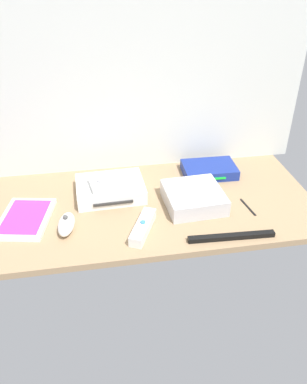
{
  "coord_description": "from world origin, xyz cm",
  "views": [
    {
      "loc": [
        -16.39,
        -97.06,
        68.15
      ],
      "look_at": [
        0.0,
        0.0,
        4.0
      ],
      "focal_mm": 36.19,
      "sensor_mm": 36.0,
      "label": 1
    }
  ],
  "objects_px": {
    "remote_nunchuk": "(66,224)",
    "stylus_pen": "(248,206)",
    "game_case": "(25,218)",
    "remote_wand": "(143,227)",
    "network_router": "(209,170)",
    "mini_computer": "(194,197)",
    "game_console": "(110,189)",
    "sensor_bar": "(231,237)",
    "remote_classic_pad": "(113,182)"
  },
  "relations": [
    {
      "from": "remote_nunchuk",
      "to": "stylus_pen",
      "type": "xyz_separation_m",
      "value": [
        0.54,
        0.02,
        -0.02
      ]
    },
    {
      "from": "game_case",
      "to": "remote_wand",
      "type": "relative_size",
      "value": 1.42
    },
    {
      "from": "network_router",
      "to": "mini_computer",
      "type": "bearing_deg",
      "value": -119.1
    },
    {
      "from": "game_console",
      "to": "mini_computer",
      "type": "bearing_deg",
      "value": -23.37
    },
    {
      "from": "mini_computer",
      "to": "sensor_bar",
      "type": "xyz_separation_m",
      "value": [
        0.06,
        -0.18,
        -0.02
      ]
    },
    {
      "from": "stylus_pen",
      "to": "network_router",
      "type": "bearing_deg",
      "value": 105.67
    },
    {
      "from": "network_router",
      "to": "remote_wand",
      "type": "relative_size",
      "value": 1.22
    },
    {
      "from": "game_case",
      "to": "remote_nunchuk",
      "type": "distance_m",
      "value": 0.14
    },
    {
      "from": "game_console",
      "to": "remote_wand",
      "type": "relative_size",
      "value": 1.44
    },
    {
      "from": "mini_computer",
      "to": "network_router",
      "type": "relative_size",
      "value": 0.98
    },
    {
      "from": "remote_nunchuk",
      "to": "remote_classic_pad",
      "type": "height_order",
      "value": "remote_classic_pad"
    },
    {
      "from": "stylus_pen",
      "to": "game_case",
      "type": "bearing_deg",
      "value": 176.11
    },
    {
      "from": "remote_wand",
      "to": "stylus_pen",
      "type": "xyz_separation_m",
      "value": [
        0.33,
        0.06,
        -0.01
      ]
    },
    {
      "from": "game_case",
      "to": "stylus_pen",
      "type": "distance_m",
      "value": 0.66
    },
    {
      "from": "remote_nunchuk",
      "to": "network_router",
      "type": "bearing_deg",
      "value": 34.66
    },
    {
      "from": "remote_wand",
      "to": "sensor_bar",
      "type": "bearing_deg",
      "value": 7.9
    },
    {
      "from": "remote_nunchuk",
      "to": "sensor_bar",
      "type": "height_order",
      "value": "remote_nunchuk"
    },
    {
      "from": "mini_computer",
      "to": "remote_wand",
      "type": "relative_size",
      "value": 1.19
    },
    {
      "from": "mini_computer",
      "to": "game_case",
      "type": "xyz_separation_m",
      "value": [
        -0.5,
        0.0,
        -0.02
      ]
    },
    {
      "from": "game_case",
      "to": "game_console",
      "type": "bearing_deg",
      "value": 31.67
    },
    {
      "from": "game_case",
      "to": "remote_classic_pad",
      "type": "height_order",
      "value": "remote_classic_pad"
    },
    {
      "from": "mini_computer",
      "to": "remote_classic_pad",
      "type": "relative_size",
      "value": 1.15
    },
    {
      "from": "game_console",
      "to": "sensor_bar",
      "type": "xyz_separation_m",
      "value": [
        0.31,
        -0.27,
        -0.01
      ]
    },
    {
      "from": "game_case",
      "to": "stylus_pen",
      "type": "height_order",
      "value": "game_case"
    },
    {
      "from": "sensor_bar",
      "to": "remote_nunchuk",
      "type": "bearing_deg",
      "value": 168.4
    },
    {
      "from": "network_router",
      "to": "sensor_bar",
      "type": "bearing_deg",
      "value": -95.08
    },
    {
      "from": "game_console",
      "to": "game_case",
      "type": "xyz_separation_m",
      "value": [
        -0.25,
        -0.1,
        -0.01
      ]
    },
    {
      "from": "mini_computer",
      "to": "stylus_pen",
      "type": "height_order",
      "value": "mini_computer"
    },
    {
      "from": "remote_nunchuk",
      "to": "sensor_bar",
      "type": "distance_m",
      "value": 0.46
    },
    {
      "from": "remote_wand",
      "to": "remote_nunchuk",
      "type": "relative_size",
      "value": 1.42
    },
    {
      "from": "mini_computer",
      "to": "network_router",
      "type": "height_order",
      "value": "mini_computer"
    },
    {
      "from": "network_router",
      "to": "stylus_pen",
      "type": "xyz_separation_m",
      "value": [
        0.06,
        -0.21,
        -0.01
      ]
    },
    {
      "from": "mini_computer",
      "to": "remote_classic_pad",
      "type": "bearing_deg",
      "value": 160.01
    },
    {
      "from": "game_case",
      "to": "remote_classic_pad",
      "type": "xyz_separation_m",
      "value": [
        0.26,
        0.08,
        0.05
      ]
    },
    {
      "from": "stylus_pen",
      "to": "remote_classic_pad",
      "type": "bearing_deg",
      "value": 161.89
    },
    {
      "from": "game_console",
      "to": "mini_computer",
      "type": "distance_m",
      "value": 0.26
    },
    {
      "from": "game_case",
      "to": "remote_wand",
      "type": "distance_m",
      "value": 0.35
    },
    {
      "from": "sensor_bar",
      "to": "network_router",
      "type": "bearing_deg",
      "value": 86.34
    },
    {
      "from": "network_router",
      "to": "stylus_pen",
      "type": "height_order",
      "value": "network_router"
    },
    {
      "from": "sensor_bar",
      "to": "game_case",
      "type": "bearing_deg",
      "value": 165.22
    },
    {
      "from": "remote_classic_pad",
      "to": "stylus_pen",
      "type": "bearing_deg",
      "value": -27.88
    },
    {
      "from": "remote_nunchuk",
      "to": "game_case",
      "type": "bearing_deg",
      "value": 160.47
    },
    {
      "from": "remote_nunchuk",
      "to": "sensor_bar",
      "type": "bearing_deg",
      "value": -5.63
    },
    {
      "from": "remote_classic_pad",
      "to": "stylus_pen",
      "type": "relative_size",
      "value": 1.73
    },
    {
      "from": "game_console",
      "to": "network_router",
      "type": "distance_m",
      "value": 0.35
    },
    {
      "from": "game_case",
      "to": "remote_classic_pad",
      "type": "bearing_deg",
      "value": 28.96
    },
    {
      "from": "network_router",
      "to": "remote_nunchuk",
      "type": "relative_size",
      "value": 1.73
    },
    {
      "from": "remote_wand",
      "to": "remote_nunchuk",
      "type": "bearing_deg",
      "value": -166.11
    },
    {
      "from": "mini_computer",
      "to": "remote_nunchuk",
      "type": "bearing_deg",
      "value": -170.57
    },
    {
      "from": "game_console",
      "to": "network_router",
      "type": "xyz_separation_m",
      "value": [
        0.35,
        0.07,
        -0.0
      ]
    }
  ]
}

